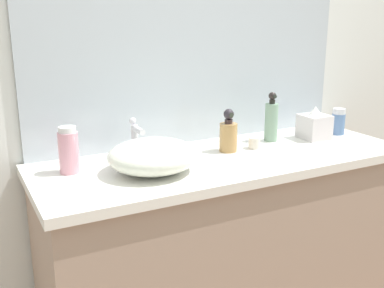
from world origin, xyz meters
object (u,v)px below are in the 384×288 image
Objects in this scene: lotion_bottle at (228,134)px; soap_dispenser at (271,120)px; spray_can at (69,151)px; candle_jar at (254,143)px; perfume_bottle at (338,122)px; tissue_box at (314,125)px; sink_basin at (153,156)px.

soap_dispenser is at bearing 11.37° from lotion_bottle.
soap_dispenser reaches higher than lotion_bottle.
spray_can is at bearing -178.70° from soap_dispenser.
soap_dispenser is 4.46× the size of candle_jar.
perfume_bottle is 0.16m from tissue_box.
lotion_bottle is 0.62m from perfume_bottle.
sink_basin is 0.66m from soap_dispenser.
perfume_bottle is 1.28m from spray_can.
sink_basin is at bearing -165.22° from lotion_bottle.
sink_basin reaches higher than candle_jar.
tissue_box is at bearing 6.46° from sink_basin.
lotion_bottle is 0.46m from tissue_box.
soap_dispenser is (0.64, 0.15, 0.04)m from sink_basin.
spray_can is at bearing 176.61° from candle_jar.
tissue_box is (0.46, -0.01, -0.01)m from lotion_bottle.
perfume_bottle is 2.49× the size of candle_jar.
sink_basin is 6.69× the size of candle_jar.
sink_basin is 2.22× the size of tissue_box.
spray_can is 1.12m from tissue_box.
sink_basin is 1.85× the size of lotion_bottle.
soap_dispenser is 0.21m from tissue_box.
lotion_bottle reaches higher than tissue_box.
soap_dispenser is at bearing 1.30° from spray_can.
lotion_bottle is at bearing -179.64° from perfume_bottle.
candle_jar is (0.12, -0.02, -0.05)m from lotion_bottle.
perfume_bottle is 0.73× the size of spray_can.
perfume_bottle is (0.62, 0.00, -0.01)m from lotion_bottle.
perfume_bottle is at bearing 5.98° from sink_basin.
tissue_box reaches higher than candle_jar.
spray_can is (-1.28, 0.03, 0.02)m from perfume_bottle.
soap_dispenser is 0.92m from spray_can.
sink_basin is at bearing -173.54° from tissue_box.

